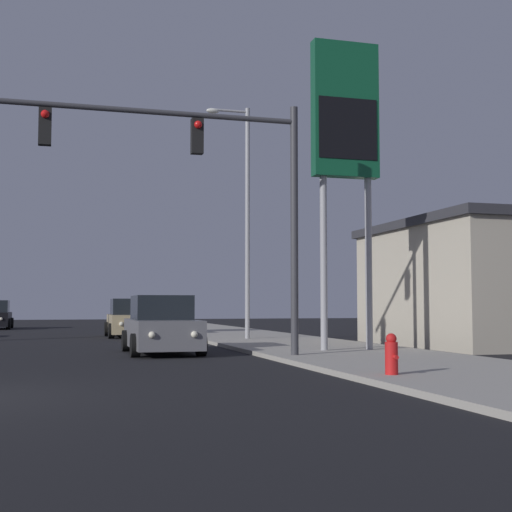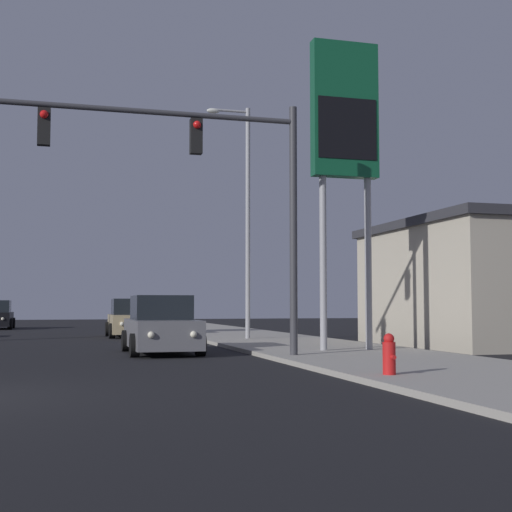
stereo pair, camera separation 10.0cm
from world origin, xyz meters
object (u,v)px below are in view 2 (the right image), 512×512
at_px(car_grey, 161,327).
at_px(traffic_light_mast, 213,174).
at_px(fire_hydrant, 389,355).
at_px(gas_station_sign, 345,127).
at_px(street_lamp, 245,209).
at_px(car_tan, 131,320).

relative_size(car_grey, traffic_light_mast, 0.57).
bearing_deg(fire_hydrant, gas_station_sign, 73.60).
height_order(street_lamp, fire_hydrant, street_lamp).
xyz_separation_m(street_lamp, fire_hydrant, (-0.95, -14.48, -4.63)).
height_order(traffic_light_mast, street_lamp, street_lamp).
bearing_deg(traffic_light_mast, street_lamp, 70.79).
distance_m(car_tan, gas_station_sign, 14.91).
bearing_deg(street_lamp, fire_hydrant, -93.76).
distance_m(traffic_light_mast, fire_hydrant, 7.24).
xyz_separation_m(traffic_light_mast, fire_hydrant, (2.20, -5.43, -4.25)).
distance_m(car_tan, car_grey, 11.13).
bearing_deg(fire_hydrant, car_grey, 109.41).
bearing_deg(car_tan, car_grey, 89.82).
bearing_deg(street_lamp, car_tan, 125.92).
xyz_separation_m(car_tan, car_grey, (-0.17, -11.13, 0.00)).
height_order(car_tan, car_grey, same).
bearing_deg(gas_station_sign, car_tan, 111.07).
distance_m(car_grey, street_lamp, 8.31).
height_order(car_tan, fire_hydrant, car_tan).
relative_size(traffic_light_mast, street_lamp, 0.83).
height_order(car_grey, fire_hydrant, car_grey).
bearing_deg(traffic_light_mast, car_grey, 104.71).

